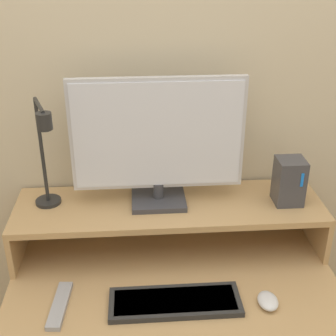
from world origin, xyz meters
name	(u,v)px	position (x,y,z in m)	size (l,w,h in m)	color
wall_back	(165,96)	(0.00, 0.66, 1.25)	(6.00, 0.05, 2.50)	beige
desk	(173,328)	(0.00, 0.31, 0.52)	(1.05, 0.62, 0.76)	tan
monitor_shelf	(169,211)	(0.00, 0.47, 0.90)	(1.05, 0.30, 0.17)	tan
monitor	(158,141)	(-0.04, 0.49, 1.16)	(0.56, 0.16, 0.44)	#38383D
desk_lamp	(45,156)	(-0.39, 0.45, 1.13)	(0.11, 0.20, 0.38)	black
router_dock	(289,181)	(0.40, 0.46, 1.01)	(0.09, 0.09, 0.16)	#3D3D42
keyboard	(175,302)	(-0.01, 0.17, 0.77)	(0.39, 0.14, 0.02)	#282828
mouse	(268,301)	(0.27, 0.15, 0.77)	(0.06, 0.08, 0.03)	silver
remote_control	(60,305)	(-0.35, 0.19, 0.77)	(0.06, 0.19, 0.02)	#99999E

